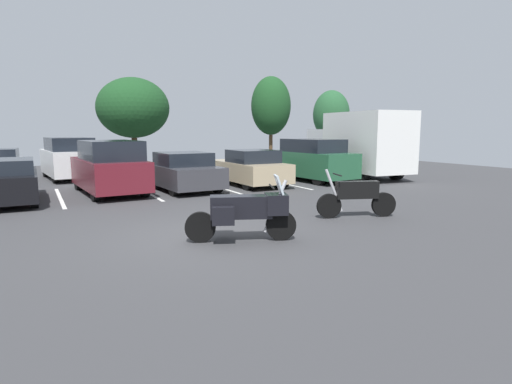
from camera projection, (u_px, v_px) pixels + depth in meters
name	position (u px, v px, depth m)	size (l,w,h in m)	color
ground	(209.00, 238.00, 9.37)	(44.00, 44.00, 0.10)	#38383A
motorcycle_touring	(245.00, 210.00, 8.79)	(2.19, 1.24, 1.37)	black
motorcycle_second	(356.00, 197.00, 11.21)	(2.07, 0.88, 1.29)	black
parking_stripes	(105.00, 195.00, 15.20)	(20.49, 4.81, 0.01)	silver
car_black	(4.00, 181.00, 13.39)	(1.86, 4.25, 1.40)	black
car_maroon	(109.00, 168.00, 15.29)	(2.20, 4.63, 1.91)	maroon
car_charcoal	(182.00, 172.00, 16.39)	(2.16, 4.39, 1.44)	#38383D
car_tan	(250.00, 168.00, 17.77)	(1.89, 4.28, 1.47)	tan
car_green	(310.00, 160.00, 19.33)	(2.15, 4.75, 1.87)	#235638
car_far_white	(69.00, 158.00, 19.93)	(2.33, 4.59, 1.93)	white
box_truck	(359.00, 144.00, 20.64)	(2.84, 6.27, 3.10)	silver
tree_center_left	(133.00, 108.00, 26.58)	(4.44, 4.44, 5.48)	#4C3823
tree_center	(331.00, 115.00, 34.86)	(2.96, 2.96, 5.45)	#4C3823
tree_far_left	(271.00, 106.00, 28.45)	(2.64, 2.64, 5.78)	#4C3823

